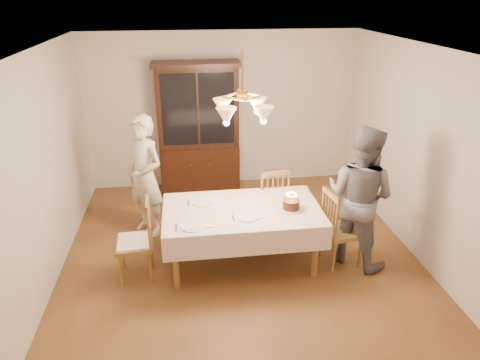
{
  "coord_description": "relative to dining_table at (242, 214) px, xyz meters",
  "views": [
    {
      "loc": [
        -0.63,
        -4.52,
        3.19
      ],
      "look_at": [
        0.0,
        0.2,
        1.05
      ],
      "focal_mm": 32.0,
      "sensor_mm": 36.0,
      "label": 1
    }
  ],
  "objects": [
    {
      "name": "ground",
      "position": [
        0.0,
        0.0,
        -0.68
      ],
      "size": [
        5.0,
        5.0,
        0.0
      ],
      "primitive_type": "plane",
      "color": "brown",
      "rests_on": "ground"
    },
    {
      "name": "room_shell",
      "position": [
        0.0,
        0.0,
        0.9
      ],
      "size": [
        5.0,
        5.0,
        5.0
      ],
      "color": "white",
      "rests_on": "ground"
    },
    {
      "name": "dining_table",
      "position": [
        0.0,
        0.0,
        0.0
      ],
      "size": [
        1.9,
        1.1,
        0.76
      ],
      "color": "brown",
      "rests_on": "ground"
    },
    {
      "name": "china_hutch",
      "position": [
        -0.42,
        2.25,
        0.36
      ],
      "size": [
        1.38,
        0.54,
        2.16
      ],
      "color": "black",
      "rests_on": "ground"
    },
    {
      "name": "chair_far_side",
      "position": [
        0.49,
        0.69,
        -0.24
      ],
      "size": [
        0.5,
        0.49,
        1.0
      ],
      "color": "brown",
      "rests_on": "ground"
    },
    {
      "name": "chair_left_end",
      "position": [
        -1.29,
        -0.12,
        -0.23
      ],
      "size": [
        0.45,
        0.46,
        1.0
      ],
      "color": "brown",
      "rests_on": "ground"
    },
    {
      "name": "chair_right_end",
      "position": [
        1.21,
        -0.17,
        -0.24
      ],
      "size": [
        0.47,
        0.49,
        1.0
      ],
      "color": "brown",
      "rests_on": "ground"
    },
    {
      "name": "elderly_woman",
      "position": [
        -1.21,
        0.92,
        0.17
      ],
      "size": [
        0.73,
        0.72,
        1.7
      ],
      "primitive_type": "imported",
      "rotation": [
        0.0,
        0.0,
        -0.76
      ],
      "color": "beige",
      "rests_on": "ground"
    },
    {
      "name": "adult_in_grey",
      "position": [
        1.41,
        -0.13,
        0.21
      ],
      "size": [
        1.08,
        1.09,
        1.78
      ],
      "primitive_type": "imported",
      "rotation": [
        0.0,
        0.0,
        2.31
      ],
      "color": "slate",
      "rests_on": "ground"
    },
    {
      "name": "birthday_cake",
      "position": [
        0.58,
        -0.09,
        0.13
      ],
      "size": [
        0.3,
        0.3,
        0.21
      ],
      "color": "white",
      "rests_on": "dining_table"
    },
    {
      "name": "place_setting_near_left",
      "position": [
        -0.6,
        -0.35,
        0.08
      ],
      "size": [
        0.42,
        0.27,
        0.02
      ],
      "color": "white",
      "rests_on": "dining_table"
    },
    {
      "name": "place_setting_near_right",
      "position": [
        0.05,
        -0.22,
        0.08
      ],
      "size": [
        0.4,
        0.25,
        0.02
      ],
      "color": "white",
      "rests_on": "dining_table"
    },
    {
      "name": "place_setting_far_left",
      "position": [
        -0.45,
        0.23,
        0.08
      ],
      "size": [
        0.42,
        0.27,
        0.02
      ],
      "color": "white",
      "rests_on": "dining_table"
    },
    {
      "name": "chandelier",
      "position": [
        -0.0,
        -0.0,
        1.29
      ],
      "size": [
        0.62,
        0.62,
        0.73
      ],
      "color": "#BF8C3F",
      "rests_on": "ground"
    }
  ]
}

